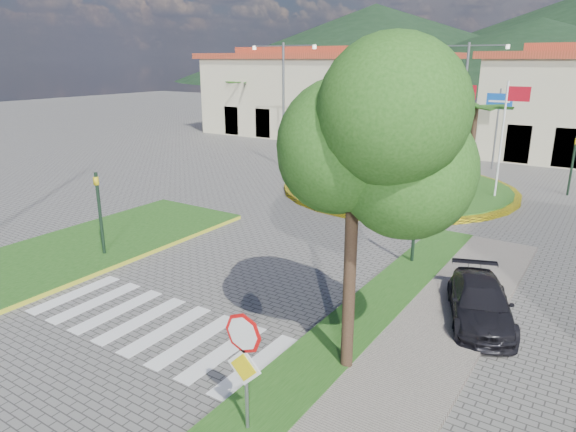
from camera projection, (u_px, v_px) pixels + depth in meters
The scene contains 21 objects.
ground at pixel (9, 401), 10.95m from camera, with size 160.00×160.00×0.00m, color slate.
verge_right at pixel (244, 429), 10.00m from camera, with size 1.60×28.00×0.18m, color #1E4D16.
median_left at pixel (71, 252), 19.14m from camera, with size 5.00×14.00×0.18m, color #1E4D16.
crosswalk at pixel (151, 324), 14.15m from camera, with size 8.00×3.00×0.01m, color silver.
roundabout_island at pixel (398, 187), 28.47m from camera, with size 12.70×12.70×6.00m.
stop_sign at pixel (244, 355), 9.42m from camera, with size 0.80×0.11×2.65m.
deciduous_tree at pixel (354, 152), 10.54m from camera, with size 3.60×3.60×6.80m.
traffic_light_left at pixel (99, 207), 18.31m from camera, with size 0.15×0.18×3.20m.
traffic_light_right at pixel (415, 213), 17.60m from camera, with size 0.15×0.18×3.20m.
traffic_light_far at pixel (573, 159), 26.94m from camera, with size 0.18×0.15×3.20m.
direction_sign_west at pixel (423, 111), 35.70m from camera, with size 1.60×0.14×5.20m.
direction_sign_east at pixel (498, 115), 33.07m from camera, with size 1.60×0.14×5.20m.
street_lamp_centre at pixel (464, 99), 33.07m from camera, with size 4.80×0.16×8.00m.
street_lamp_west at pixel (283, 99), 33.53m from camera, with size 4.80×0.16×8.00m.
building_left at pixel (323, 94), 47.51m from camera, with size 23.32×9.54×8.05m.
hill_far_west at pixel (374, 44), 148.42m from camera, with size 140.00×140.00×22.00m, color black.
hill_near_back at pixel (537, 54), 117.67m from camera, with size 110.00×110.00×16.00m, color black.
white_van at pixel (359, 144), 40.54m from camera, with size 1.92×4.17×1.16m, color white.
car_dark_a at pixel (401, 149), 37.82m from camera, with size 1.53×3.80×1.29m, color black.
car_dark_b at pixel (511, 152), 37.22m from camera, with size 1.11×3.17×1.04m, color black.
car_side_right at pixel (480, 303), 14.15m from camera, with size 1.58×3.89×1.13m, color black.
Camera 1 is at (10.11, -4.49, 7.00)m, focal length 32.00 mm.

